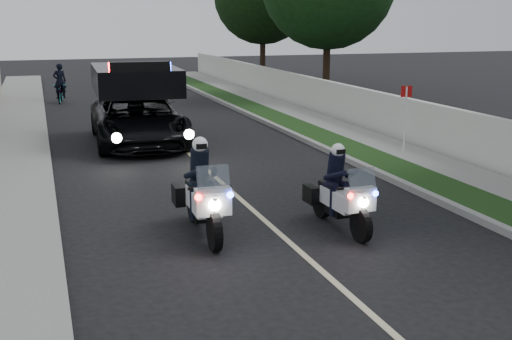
% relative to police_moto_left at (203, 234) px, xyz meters
% --- Properties ---
extents(ground, '(120.00, 120.00, 0.00)m').
position_rel_police_moto_left_xyz_m(ground, '(1.39, -4.44, 0.00)').
color(ground, black).
rests_on(ground, ground).
extents(curb_right, '(0.20, 60.00, 0.15)m').
position_rel_police_moto_left_xyz_m(curb_right, '(5.49, 5.56, 0.07)').
color(curb_right, gray).
rests_on(curb_right, ground).
extents(grass_verge, '(1.20, 60.00, 0.16)m').
position_rel_police_moto_left_xyz_m(grass_verge, '(6.19, 5.56, 0.08)').
color(grass_verge, '#193814').
rests_on(grass_verge, ground).
extents(sidewalk_right, '(1.40, 60.00, 0.16)m').
position_rel_police_moto_left_xyz_m(sidewalk_right, '(7.49, 5.56, 0.08)').
color(sidewalk_right, gray).
rests_on(sidewalk_right, ground).
extents(property_wall, '(0.22, 60.00, 1.50)m').
position_rel_police_moto_left_xyz_m(property_wall, '(8.49, 5.56, 0.75)').
color(property_wall, beige).
rests_on(property_wall, ground).
extents(curb_left, '(0.20, 60.00, 0.15)m').
position_rel_police_moto_left_xyz_m(curb_left, '(-2.71, 5.56, 0.07)').
color(curb_left, gray).
rests_on(curb_left, ground).
extents(sidewalk_left, '(2.00, 60.00, 0.16)m').
position_rel_police_moto_left_xyz_m(sidewalk_left, '(-3.81, 5.56, 0.08)').
color(sidewalk_left, gray).
rests_on(sidewalk_left, ground).
extents(lane_marking, '(0.12, 50.00, 0.01)m').
position_rel_police_moto_left_xyz_m(lane_marking, '(1.39, 5.56, 0.00)').
color(lane_marking, '#BFB78C').
rests_on(lane_marking, ground).
extents(police_moto_left, '(0.83, 2.23, 1.87)m').
position_rel_police_moto_left_xyz_m(police_moto_left, '(0.00, 0.00, 0.00)').
color(police_moto_left, silver).
rests_on(police_moto_left, ground).
extents(police_moto_right, '(0.77, 2.01, 1.69)m').
position_rel_police_moto_left_xyz_m(police_moto_right, '(2.62, -0.50, 0.00)').
color(police_moto_right, silver).
rests_on(police_moto_right, ground).
extents(police_suv, '(3.00, 6.12, 2.93)m').
position_rel_police_moto_left_xyz_m(police_suv, '(0.19, 9.58, 0.00)').
color(police_suv, black).
rests_on(police_suv, ground).
extents(bicycle, '(0.82, 1.81, 0.92)m').
position_rel_police_moto_left_xyz_m(bicycle, '(-1.81, 21.35, 0.00)').
color(bicycle, black).
rests_on(bicycle, ground).
extents(cyclist, '(0.65, 0.47, 1.68)m').
position_rel_police_moto_left_xyz_m(cyclist, '(-1.81, 21.35, 0.00)').
color(cyclist, black).
rests_on(cyclist, ground).
extents(sign_post, '(0.40, 0.40, 2.17)m').
position_rel_police_moto_left_xyz_m(sign_post, '(7.39, 5.13, 0.00)').
color(sign_post, '#A00B17').
rests_on(sign_post, ground).
extents(tree_right_d, '(8.19, 8.19, 11.23)m').
position_rel_police_moto_left_xyz_m(tree_right_d, '(11.15, 19.08, 0.00)').
color(tree_right_d, '#153C14').
rests_on(tree_right_d, ground).
extents(tree_right_e, '(7.96, 7.96, 10.56)m').
position_rel_police_moto_left_xyz_m(tree_right_e, '(11.31, 29.54, 0.00)').
color(tree_right_e, black).
rests_on(tree_right_e, ground).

